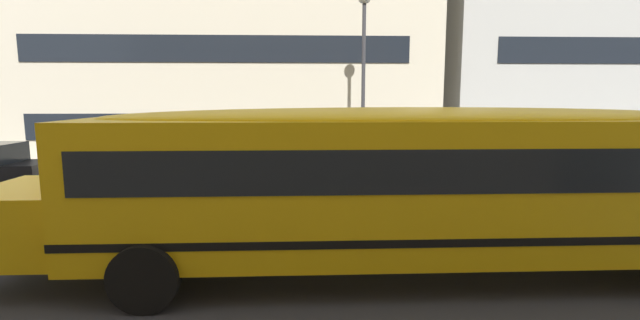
% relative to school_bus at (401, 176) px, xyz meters
% --- Properties ---
extents(ground_plane, '(400.00, 400.00, 0.00)m').
position_rel_school_bus_xyz_m(ground_plane, '(0.91, 1.63, -1.76)').
color(ground_plane, '#38383D').
extents(sidewalk_far, '(120.00, 3.00, 0.01)m').
position_rel_school_bus_xyz_m(sidewalk_far, '(0.91, 9.78, -1.75)').
color(sidewalk_far, gray).
rests_on(sidewalk_far, ground_plane).
extents(lane_centreline, '(110.00, 0.16, 0.01)m').
position_rel_school_bus_xyz_m(lane_centreline, '(0.91, 1.63, -1.75)').
color(lane_centreline, silver).
rests_on(lane_centreline, ground_plane).
extents(school_bus, '(13.23, 3.13, 2.96)m').
position_rel_school_bus_xyz_m(school_bus, '(0.00, 0.00, 0.00)').
color(school_bus, yellow).
rests_on(school_bus, ground_plane).
extents(parked_car_grey_far_corner, '(3.97, 2.01, 1.64)m').
position_rel_school_bus_xyz_m(parked_car_grey_far_corner, '(9.59, 7.23, -0.91)').
color(parked_car_grey_far_corner, gray).
rests_on(parked_car_grey_far_corner, ground_plane).
extents(street_lamp, '(0.44, 0.44, 6.80)m').
position_rel_school_bus_xyz_m(street_lamp, '(0.57, 9.08, 2.56)').
color(street_lamp, '#38383D').
rests_on(street_lamp, ground_plane).
extents(apartment_block_far_left, '(19.01, 10.48, 13.30)m').
position_rel_school_bus_xyz_m(apartment_block_far_left, '(-5.19, 16.50, 4.89)').
color(apartment_block_far_left, beige).
rests_on(apartment_block_far_left, ground_plane).
extents(apartment_block_far_centre, '(19.10, 12.54, 16.50)m').
position_rel_school_bus_xyz_m(apartment_block_far_centre, '(14.59, 17.53, 6.49)').
color(apartment_block_far_centre, '#B7B7B2').
rests_on(apartment_block_far_centre, ground_plane).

